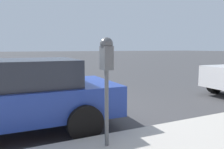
# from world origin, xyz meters

# --- Properties ---
(ground_plane) EXTENTS (220.00, 220.00, 0.00)m
(ground_plane) POSITION_xyz_m (0.00, 0.00, 0.00)
(ground_plane) COLOR #424244
(parking_meter) EXTENTS (0.21, 0.19, 1.62)m
(parking_meter) POSITION_xyz_m (-2.61, -0.19, 1.39)
(parking_meter) COLOR #4C5156
(parking_meter) RESTS_ON sidewalk
(car_blue) EXTENTS (2.08, 4.42, 1.40)m
(car_blue) POSITION_xyz_m (-1.04, 1.23, 0.75)
(car_blue) COLOR navy
(car_blue) RESTS_ON ground_plane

